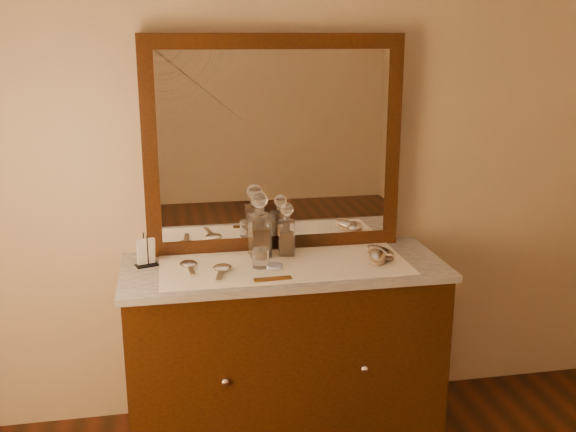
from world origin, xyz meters
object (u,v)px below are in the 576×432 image
(dresser_cabinet, at_px, (284,353))
(brush_far, at_px, (380,253))
(pin_dish, at_px, (274,266))
(napkin_rack, at_px, (146,253))
(hand_mirror_inner, at_px, (222,269))
(mirror_frame, at_px, (274,145))
(comb, at_px, (273,279))
(hand_mirror_outer, at_px, (189,265))
(decanter_left, at_px, (260,232))
(brush_near, at_px, (377,256))
(decanter_right, at_px, (287,235))

(dresser_cabinet, distance_m, brush_far, 0.65)
(pin_dish, xyz_separation_m, napkin_rack, (-0.55, 0.14, 0.05))
(pin_dish, xyz_separation_m, hand_mirror_inner, (-0.23, -0.00, 0.00))
(mirror_frame, height_order, comb, mirror_frame)
(comb, distance_m, hand_mirror_outer, 0.41)
(mirror_frame, height_order, hand_mirror_outer, mirror_frame)
(dresser_cabinet, distance_m, hand_mirror_inner, 0.54)
(dresser_cabinet, xyz_separation_m, comb, (-0.08, -0.20, 0.45))
(decanter_left, bearing_deg, hand_mirror_inner, -138.15)
(comb, xyz_separation_m, napkin_rack, (-0.52, 0.29, 0.05))
(hand_mirror_inner, bearing_deg, comb, -35.91)
(comb, height_order, brush_far, brush_far)
(hand_mirror_inner, bearing_deg, brush_near, -0.05)
(napkin_rack, bearing_deg, hand_mirror_outer, -18.18)
(dresser_cabinet, height_order, comb, comb)
(hand_mirror_outer, distance_m, hand_mirror_inner, 0.16)
(brush_near, distance_m, hand_mirror_inner, 0.70)
(brush_far, bearing_deg, brush_near, -122.86)
(brush_far, xyz_separation_m, hand_mirror_outer, (-0.87, 0.04, -0.02))
(mirror_frame, relative_size, pin_dish, 15.80)
(decanter_right, bearing_deg, mirror_frame, 105.87)
(pin_dish, relative_size, brush_near, 0.41)
(dresser_cabinet, height_order, pin_dish, pin_dish)
(comb, relative_size, napkin_rack, 1.09)
(hand_mirror_inner, bearing_deg, decanter_left, 41.85)
(hand_mirror_inner, bearing_deg, pin_dish, 1.01)
(dresser_cabinet, bearing_deg, mirror_frame, 90.00)
(hand_mirror_inner, bearing_deg, napkin_rack, 156.03)
(pin_dish, bearing_deg, decanter_left, 102.47)
(mirror_frame, xyz_separation_m, decanter_left, (-0.09, -0.12, -0.38))
(hand_mirror_outer, relative_size, hand_mirror_inner, 0.93)
(mirror_frame, height_order, brush_near, mirror_frame)
(comb, height_order, hand_mirror_inner, hand_mirror_inner)
(comb, distance_m, decanter_left, 0.34)
(napkin_rack, relative_size, brush_far, 0.78)
(napkin_rack, bearing_deg, comb, -28.89)
(brush_far, bearing_deg, hand_mirror_outer, 177.56)
(decanter_left, xyz_separation_m, hand_mirror_outer, (-0.33, -0.09, -0.11))
(comb, xyz_separation_m, decanter_right, (0.12, 0.32, 0.09))
(decanter_right, xyz_separation_m, hand_mirror_outer, (-0.46, -0.09, -0.09))
(dresser_cabinet, bearing_deg, brush_far, -0.72)
(brush_near, bearing_deg, pin_dish, 179.44)
(brush_near, bearing_deg, napkin_rack, 172.03)
(napkin_rack, xyz_separation_m, hand_mirror_outer, (0.18, -0.06, -0.05))
(decanter_left, xyz_separation_m, hand_mirror_inner, (-0.19, -0.17, -0.11))
(hand_mirror_outer, bearing_deg, dresser_cabinet, -4.27)
(decanter_right, bearing_deg, pin_dish, -117.85)
(brush_far, height_order, hand_mirror_outer, brush_far)
(hand_mirror_outer, bearing_deg, brush_near, -5.64)
(dresser_cabinet, relative_size, hand_mirror_inner, 6.41)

